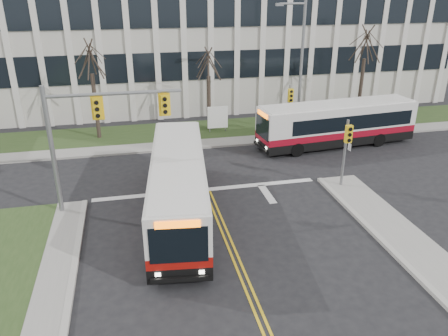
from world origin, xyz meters
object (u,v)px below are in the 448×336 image
(streetlight, at_px, (299,62))
(bus_cross, at_px, (337,125))
(directory_sign, at_px, (218,118))
(bus_main, at_px, (179,188))

(streetlight, relative_size, bus_cross, 0.85)
(streetlight, height_order, bus_cross, streetlight)
(streetlight, bearing_deg, bus_cross, -59.58)
(directory_sign, relative_size, bus_cross, 0.18)
(bus_main, bearing_deg, bus_cross, 39.54)
(directory_sign, xyz_separation_m, bus_main, (-4.27, -11.77, 0.30))
(streetlight, xyz_separation_m, bus_cross, (1.77, -3.01, -3.75))
(directory_sign, relative_size, bus_main, 0.18)
(bus_main, distance_m, bus_cross, 13.76)
(streetlight, bearing_deg, bus_main, -133.10)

